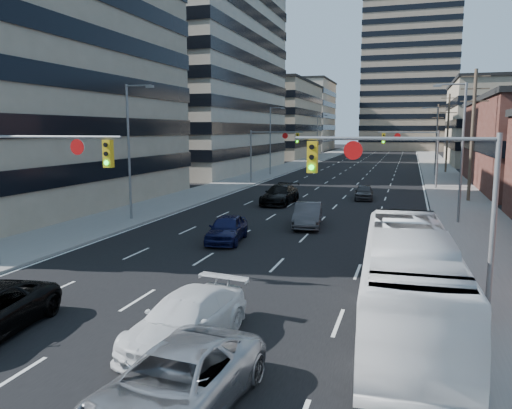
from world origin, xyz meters
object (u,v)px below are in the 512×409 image
object	(u,v)px
silver_suv	(176,383)
transit_bus	(408,280)
white_van	(186,319)
sedan_blue	(227,229)

from	to	relation	value
silver_suv	transit_bus	xyz separation A→B (m)	(4.69, 6.43, 0.81)
silver_suv	transit_bus	distance (m)	8.00
white_van	silver_suv	size ratio (longest dim) A/B	0.95
silver_suv	transit_bus	world-z (taller)	transit_bus
silver_suv	transit_bus	size ratio (longest dim) A/B	0.47
white_van	silver_suv	bearing A→B (deg)	-61.38
white_van	sedan_blue	size ratio (longest dim) A/B	1.15
transit_bus	sedan_blue	bearing A→B (deg)	131.75
transit_bus	sedan_blue	xyz separation A→B (m)	(-9.52, 9.65, -0.81)
white_van	transit_bus	bearing A→B (deg)	33.51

